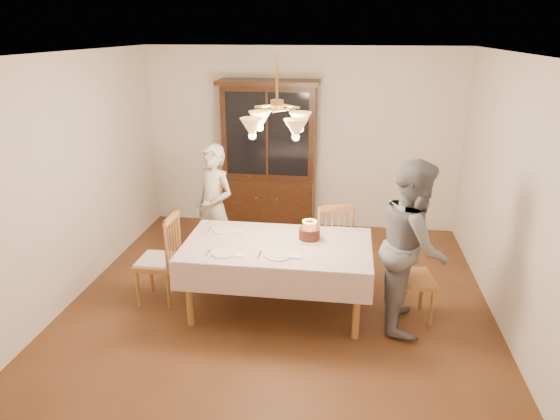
# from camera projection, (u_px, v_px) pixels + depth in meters

# --- Properties ---
(ground) EXTENTS (5.00, 5.00, 0.00)m
(ground) POSITION_uv_depth(u_px,v_px,m) (277.00, 309.00, 5.33)
(ground) COLOR #502C16
(ground) RESTS_ON ground
(room_shell) EXTENTS (5.00, 5.00, 5.00)m
(room_shell) POSITION_uv_depth(u_px,v_px,m) (277.00, 165.00, 4.78)
(room_shell) COLOR white
(room_shell) RESTS_ON ground
(dining_table) EXTENTS (1.90, 1.10, 0.76)m
(dining_table) POSITION_uv_depth(u_px,v_px,m) (277.00, 250.00, 5.09)
(dining_table) COLOR #98602C
(dining_table) RESTS_ON ground
(china_hutch) EXTENTS (1.38, 0.54, 2.16)m
(china_hutch) POSITION_uv_depth(u_px,v_px,m) (269.00, 160.00, 7.12)
(china_hutch) COLOR black
(china_hutch) RESTS_ON ground
(chair_far_side) EXTENTS (0.54, 0.53, 1.00)m
(chair_far_side) POSITION_uv_depth(u_px,v_px,m) (331.00, 246.00, 5.79)
(chair_far_side) COLOR #98602C
(chair_far_side) RESTS_ON ground
(chair_left_end) EXTENTS (0.43, 0.45, 1.00)m
(chair_left_end) POSITION_uv_depth(u_px,v_px,m) (158.00, 262.00, 5.35)
(chair_left_end) COLOR #98602C
(chair_left_end) RESTS_ON ground
(chair_right_end) EXTENTS (0.48, 0.50, 1.00)m
(chair_right_end) POSITION_uv_depth(u_px,v_px,m) (411.00, 280.00, 5.00)
(chair_right_end) COLOR #98602C
(chair_right_end) RESTS_ON ground
(elderly_woman) EXTENTS (0.67, 0.60, 1.55)m
(elderly_woman) POSITION_uv_depth(u_px,v_px,m) (214.00, 208.00, 6.02)
(elderly_woman) COLOR beige
(elderly_woman) RESTS_ON ground
(adult_in_grey) EXTENTS (0.67, 0.85, 1.70)m
(adult_in_grey) POSITION_uv_depth(u_px,v_px,m) (413.00, 245.00, 4.81)
(adult_in_grey) COLOR slate
(adult_in_grey) RESTS_ON ground
(birthday_cake) EXTENTS (0.30, 0.30, 0.22)m
(birthday_cake) POSITION_uv_depth(u_px,v_px,m) (309.00, 234.00, 5.13)
(birthday_cake) COLOR white
(birthday_cake) RESTS_ON dining_table
(place_setting_near_left) EXTENTS (0.37, 0.23, 0.02)m
(place_setting_near_left) POSITION_uv_depth(u_px,v_px,m) (225.00, 254.00, 4.82)
(place_setting_near_left) COLOR white
(place_setting_near_left) RESTS_ON dining_table
(place_setting_near_right) EXTENTS (0.42, 0.27, 0.02)m
(place_setting_near_right) POSITION_uv_depth(u_px,v_px,m) (280.00, 255.00, 4.79)
(place_setting_near_right) COLOR white
(place_setting_near_right) RESTS_ON dining_table
(place_setting_far_left) EXTENTS (0.40, 0.25, 0.02)m
(place_setting_far_left) POSITION_uv_depth(u_px,v_px,m) (226.00, 230.00, 5.38)
(place_setting_far_left) COLOR white
(place_setting_far_left) RESTS_ON dining_table
(chandelier) EXTENTS (0.62, 0.62, 0.73)m
(chandelier) POSITION_uv_depth(u_px,v_px,m) (277.00, 124.00, 4.65)
(chandelier) COLOR #BF8C3F
(chandelier) RESTS_ON ground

